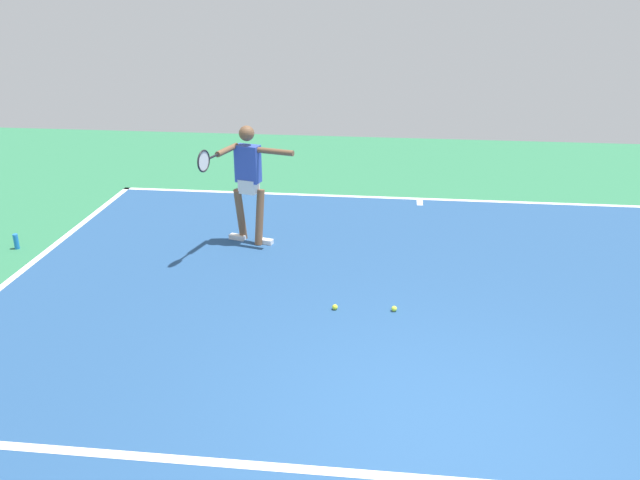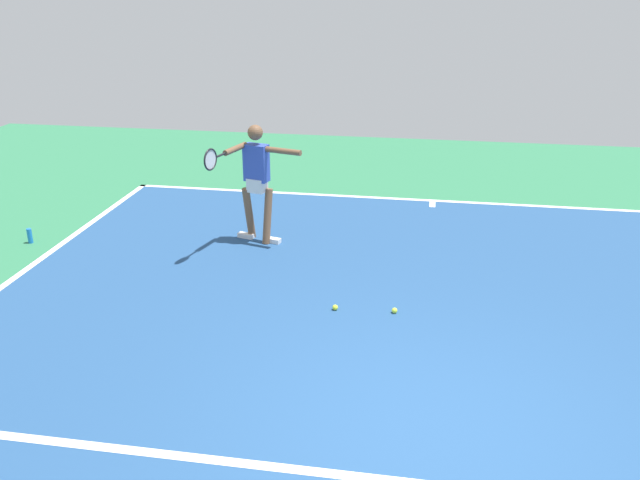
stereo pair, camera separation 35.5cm
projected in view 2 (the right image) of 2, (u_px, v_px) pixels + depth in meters
The scene contains 8 objects.
ground_plane at pixel (425, 435), 5.67m from camera, with size 21.94×21.94×0.00m, color #2D754C.
court_surface at pixel (425, 435), 5.67m from camera, with size 10.70×12.85×0.00m, color navy.
court_line_baseline_near at pixel (433, 201), 11.50m from camera, with size 10.70×0.10×0.01m, color white.
court_line_centre_mark at pixel (432, 204), 11.32m from camera, with size 0.10×0.30×0.01m, color white.
tennis_player at pixel (256, 176), 9.41m from camera, with size 1.13×1.13×1.72m.
tennis_ball_by_sideline at pixel (394, 310), 7.70m from camera, with size 0.07×0.07×0.07m, color #C6E53D.
tennis_ball_by_baseline at pixel (335, 307), 7.77m from camera, with size 0.07×0.07×0.07m, color #CCE033.
water_bottle at pixel (30, 236), 9.67m from camera, with size 0.07×0.07×0.22m, color blue.
Camera 2 is at (0.12, 4.72, 3.67)m, focal length 37.38 mm.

